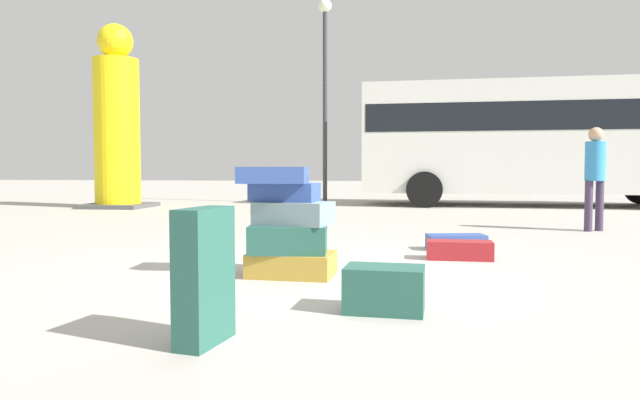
# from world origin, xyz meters

# --- Properties ---
(ground_plane) EXTENTS (80.00, 80.00, 0.00)m
(ground_plane) POSITION_xyz_m (0.00, 0.00, 0.00)
(ground_plane) COLOR #ADA89E
(suitcase_tower) EXTENTS (0.86, 0.61, 0.99)m
(suitcase_tower) POSITION_xyz_m (-0.37, -0.14, 0.45)
(suitcase_tower) COLOR #B28C33
(suitcase_tower) RESTS_ON ground
(suitcase_teal_foreground_far) EXTENTS (0.56, 0.39, 0.31)m
(suitcase_teal_foreground_far) POSITION_xyz_m (0.53, -1.34, 0.15)
(suitcase_teal_foreground_far) COLOR #26594C
(suitcase_teal_foreground_far) RESTS_ON ground
(suitcase_navy_behind_tower) EXTENTS (0.73, 0.44, 0.18)m
(suitcase_navy_behind_tower) POSITION_xyz_m (1.30, 1.80, 0.09)
(suitcase_navy_behind_tower) COLOR #334F99
(suitcase_navy_behind_tower) RESTS_ON ground
(suitcase_maroon_upright_blue) EXTENTS (0.69, 0.31, 0.20)m
(suitcase_maroon_upright_blue) POSITION_xyz_m (1.26, 1.03, 0.10)
(suitcase_maroon_upright_blue) COLOR maroon
(suitcase_maroon_upright_blue) RESTS_ON ground
(suitcase_teal_foreground_near) EXTENTS (0.24, 0.44, 0.76)m
(suitcase_teal_foreground_near) POSITION_xyz_m (-0.44, -2.20, 0.38)
(suitcase_teal_foreground_near) COLOR #26594C
(suitcase_teal_foreground_near) RESTS_ON ground
(person_bearded_onlooker) EXTENTS (0.31, 0.30, 1.61)m
(person_bearded_onlooker) POSITION_xyz_m (3.62, 4.17, 0.96)
(person_bearded_onlooker) COLOR #3F334C
(person_bearded_onlooker) RESTS_ON ground
(yellow_dummy_statue) EXTENTS (1.54, 1.54, 4.52)m
(yellow_dummy_statue) POSITION_xyz_m (-6.33, 8.29, 2.02)
(yellow_dummy_statue) COLOR yellow
(yellow_dummy_statue) RESTS_ON ground
(parked_bus) EXTENTS (9.08, 3.07, 3.15)m
(parked_bus) POSITION_xyz_m (4.21, 10.41, 1.83)
(parked_bus) COLOR silver
(parked_bus) RESTS_ON ground
(lamp_post) EXTENTS (0.36, 0.36, 5.56)m
(lamp_post) POSITION_xyz_m (-1.41, 10.50, 3.68)
(lamp_post) COLOR #333338
(lamp_post) RESTS_ON ground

